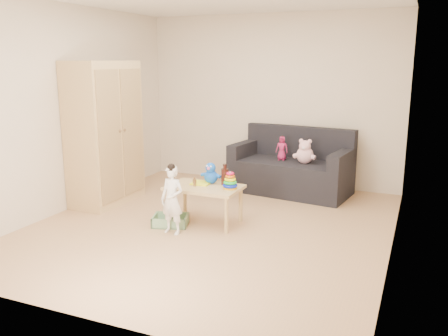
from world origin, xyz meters
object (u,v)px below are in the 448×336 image
at_px(toddler, 172,201).
at_px(sofa, 290,177).
at_px(wardrobe, 105,133).
at_px(play_table, 204,205).

bearing_deg(toddler, sofa, 77.75).
bearing_deg(wardrobe, play_table, -10.11).
distance_m(wardrobe, toddler, 1.70).
distance_m(play_table, toddler, 0.51).
xyz_separation_m(wardrobe, play_table, (1.60, -0.29, -0.72)).
xyz_separation_m(wardrobe, sofa, (2.19, 1.43, -0.71)).
height_order(sofa, toddler, toddler).
height_order(sofa, play_table, sofa).
xyz_separation_m(play_table, toddler, (-0.18, -0.45, 0.15)).
bearing_deg(wardrobe, sofa, 33.14).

